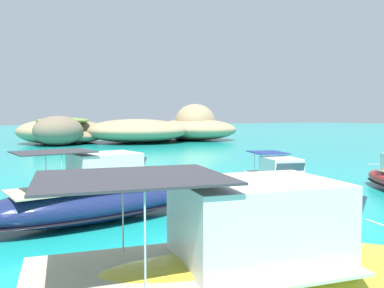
# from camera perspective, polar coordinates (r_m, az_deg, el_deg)

# --- Properties ---
(ground_plane) EXTENTS (400.00, 400.00, 0.00)m
(ground_plane) POSITION_cam_1_polar(r_m,az_deg,el_deg) (13.59, 13.29, -14.38)
(ground_plane) COLOR teal
(islet_large) EXTENTS (31.58, 28.95, 6.53)m
(islet_large) POSITION_cam_1_polar(r_m,az_deg,el_deg) (70.96, -3.93, 2.22)
(islet_large) COLOR #756651
(islet_large) RESTS_ON ground
(islet_small) EXTENTS (15.62, 16.27, 4.37)m
(islet_small) POSITION_cam_1_polar(r_m,az_deg,el_deg) (64.73, -18.38, 1.67)
(islet_small) COLOR #9E8966
(islet_small) RESTS_ON ground
(motorboat_cream) EXTENTS (3.95, 7.77, 2.34)m
(motorboat_cream) POSITION_cam_1_polar(r_m,az_deg,el_deg) (20.66, 12.31, -5.88)
(motorboat_cream) COLOR beige
(motorboat_cream) RESTS_ON ground
(motorboat_navy) EXTENTS (9.77, 4.45, 2.95)m
(motorboat_navy) POSITION_cam_1_polar(r_m,az_deg,el_deg) (16.54, -13.79, -7.70)
(motorboat_navy) COLOR navy
(motorboat_navy) RESTS_ON ground
(channel_buoy) EXTENTS (0.56, 0.56, 1.48)m
(channel_buoy) POSITION_cam_1_polar(r_m,az_deg,el_deg) (23.93, -12.65, -5.53)
(channel_buoy) COLOR yellow
(channel_buoy) RESTS_ON ground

